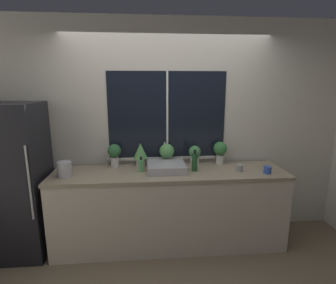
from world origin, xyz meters
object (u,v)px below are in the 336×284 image
at_px(potted_plant_right, 195,154).
at_px(potted_plant_far_right, 220,150).
at_px(mug_grey, 240,168).
at_px(mug_blue, 267,170).
at_px(sink, 166,167).
at_px(soap_bottle, 141,165).
at_px(kettle, 64,169).
at_px(potted_plant_far_left, 114,153).
at_px(refrigerator, 17,181).
at_px(bottle_tall, 195,162).
at_px(potted_plant_left, 140,153).
at_px(potted_plant_center, 167,152).

xyz_separation_m(potted_plant_right, potted_plant_far_right, (0.32, 0.00, 0.04)).
bearing_deg(mug_grey, mug_blue, -18.04).
height_order(sink, potted_plant_right, sink).
height_order(soap_bottle, kettle, kettle).
relative_size(mug_grey, kettle, 0.44).
xyz_separation_m(mug_grey, kettle, (-1.97, -0.01, 0.05)).
height_order(potted_plant_far_right, mug_grey, potted_plant_far_right).
distance_m(potted_plant_far_left, mug_blue, 1.81).
height_order(refrigerator, bottle_tall, refrigerator).
height_order(refrigerator, kettle, refrigerator).
relative_size(sink, soap_bottle, 2.61).
distance_m(potted_plant_left, potted_plant_far_right, 1.00).
bearing_deg(potted_plant_right, potted_plant_center, -180.00).
xyz_separation_m(refrigerator, bottle_tall, (2.00, 0.01, 0.17)).
bearing_deg(mug_grey, potted_plant_far_left, 168.07).
bearing_deg(potted_plant_right, potted_plant_left, 180.00).
distance_m(refrigerator, kettle, 0.57).
height_order(potted_plant_far_left, potted_plant_left, potted_plant_left).
xyz_separation_m(sink, soap_bottle, (-0.29, -0.01, 0.03)).
relative_size(potted_plant_far_left, potted_plant_far_right, 0.99).
bearing_deg(kettle, soap_bottle, 6.78).
height_order(potted_plant_left, mug_grey, potted_plant_left).
height_order(refrigerator, sink, refrigerator).
distance_m(potted_plant_far_left, potted_plant_far_right, 1.32).
distance_m(potted_plant_center, kettle, 1.19).
bearing_deg(potted_plant_far_right, mug_blue, -42.70).
xyz_separation_m(potted_plant_far_left, bottle_tall, (0.95, -0.25, -0.07)).
xyz_separation_m(sink, mug_grey, (0.85, -0.10, -0.01)).
xyz_separation_m(refrigerator, sink, (1.67, 0.05, 0.11)).
height_order(soap_bottle, mug_grey, soap_bottle).
bearing_deg(refrigerator, mug_blue, -2.95).
bearing_deg(potted_plant_center, bottle_tall, -39.21).
height_order(sink, mug_blue, sink).
xyz_separation_m(potted_plant_far_left, potted_plant_far_right, (1.32, 0.00, 0.00)).
relative_size(potted_plant_center, kettle, 1.48).
xyz_separation_m(potted_plant_left, potted_plant_center, (0.33, -0.00, -0.00)).
height_order(potted_plant_center, potted_plant_far_right, potted_plant_far_right).
bearing_deg(kettle, potted_plant_left, 21.17).
xyz_separation_m(potted_plant_center, bottle_tall, (0.30, -0.25, -0.06)).
bearing_deg(mug_blue, potted_plant_far_right, 137.30).
height_order(refrigerator, mug_blue, refrigerator).
height_order(potted_plant_left, mug_blue, potted_plant_left).
relative_size(potted_plant_far_right, kettle, 1.55).
xyz_separation_m(potted_plant_left, mug_blue, (1.44, -0.40, -0.13)).
bearing_deg(kettle, potted_plant_far_right, 9.90).
distance_m(potted_plant_left, mug_grey, 1.20).
distance_m(potted_plant_far_left, soap_bottle, 0.41).
bearing_deg(potted_plant_far_left, mug_blue, -12.96).
relative_size(refrigerator, bottle_tall, 6.78).
bearing_deg(potted_plant_left, refrigerator, -169.24).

